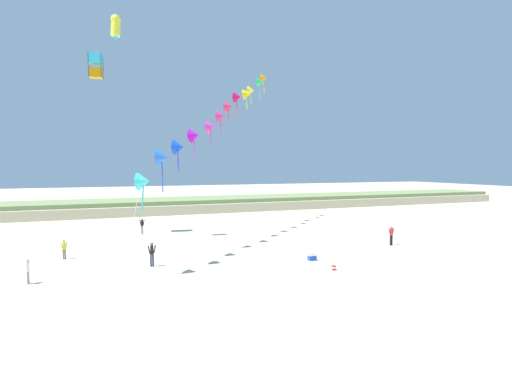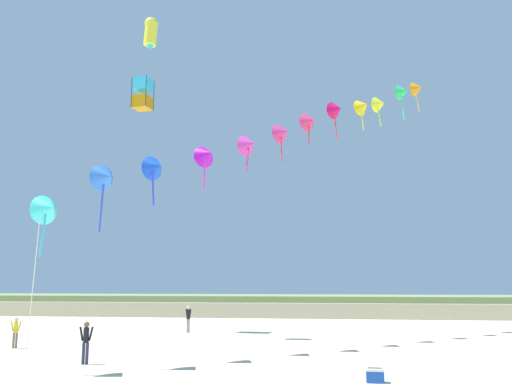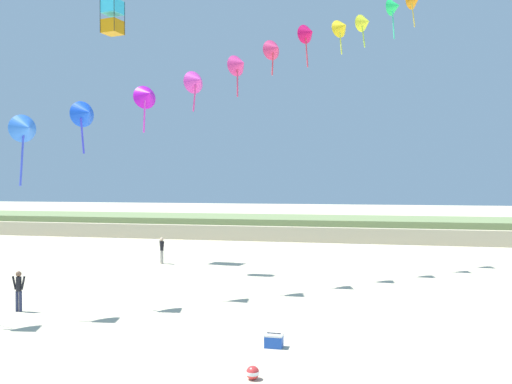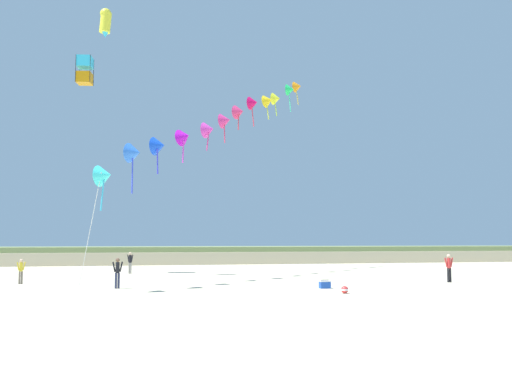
{
  "view_description": "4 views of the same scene",
  "coord_description": "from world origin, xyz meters",
  "px_view_note": "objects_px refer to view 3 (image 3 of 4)",
  "views": [
    {
      "loc": [
        -9.86,
        -19.55,
        6.81
      ],
      "look_at": [
        2.26,
        11.61,
        4.64
      ],
      "focal_mm": 28.0,
      "sensor_mm": 36.0,
      "label": 1
    },
    {
      "loc": [
        2.91,
        -13.04,
        3.21
      ],
      "look_at": [
        -0.31,
        10.42,
        7.14
      ],
      "focal_mm": 38.0,
      "sensor_mm": 36.0,
      "label": 2
    },
    {
      "loc": [
        7.47,
        -11.31,
        5.24
      ],
      "look_at": [
        2.33,
        11.39,
        4.84
      ],
      "focal_mm": 38.0,
      "sensor_mm": 36.0,
      "label": 3
    },
    {
      "loc": [
        -5.98,
        -22.64,
        2.58
      ],
      "look_at": [
        1.85,
        11.86,
        5.77
      ],
      "focal_mm": 38.0,
      "sensor_mm": 36.0,
      "label": 4
    }
  ],
  "objects_px": {
    "person_far_right": "(162,249)",
    "beach_cooler": "(274,341)",
    "person_near_left": "(19,288)",
    "large_kite_low_lead": "(112,17)",
    "beach_ball": "(253,373)"
  },
  "relations": [
    {
      "from": "person_far_right",
      "to": "beach_cooler",
      "type": "distance_m",
      "value": 18.97
    },
    {
      "from": "person_far_right",
      "to": "beach_cooler",
      "type": "relative_size",
      "value": 2.94
    },
    {
      "from": "large_kite_low_lead",
      "to": "beach_ball",
      "type": "relative_size",
      "value": 6.22
    },
    {
      "from": "person_near_left",
      "to": "large_kite_low_lead",
      "type": "relative_size",
      "value": 0.73
    },
    {
      "from": "person_far_right",
      "to": "large_kite_low_lead",
      "type": "relative_size",
      "value": 0.76
    },
    {
      "from": "person_far_right",
      "to": "large_kite_low_lead",
      "type": "distance_m",
      "value": 15.95
    },
    {
      "from": "large_kite_low_lead",
      "to": "beach_ball",
      "type": "bearing_deg",
      "value": -54.04
    },
    {
      "from": "person_near_left",
      "to": "large_kite_low_lead",
      "type": "xyz_separation_m",
      "value": [
        -3.32,
        14.44,
        15.46
      ]
    },
    {
      "from": "beach_cooler",
      "to": "person_near_left",
      "type": "bearing_deg",
      "value": 167.72
    },
    {
      "from": "person_near_left",
      "to": "person_far_right",
      "type": "relative_size",
      "value": 0.97
    },
    {
      "from": "person_far_right",
      "to": "beach_cooler",
      "type": "height_order",
      "value": "person_far_right"
    },
    {
      "from": "person_near_left",
      "to": "beach_ball",
      "type": "xyz_separation_m",
      "value": [
        10.99,
        -5.28,
        -0.77
      ]
    },
    {
      "from": "beach_cooler",
      "to": "beach_ball",
      "type": "relative_size",
      "value": 1.59
    },
    {
      "from": "beach_cooler",
      "to": "large_kite_low_lead",
      "type": "bearing_deg",
      "value": 130.4
    },
    {
      "from": "large_kite_low_lead",
      "to": "beach_ball",
      "type": "xyz_separation_m",
      "value": [
        14.31,
        -19.72,
        -16.23
      ]
    }
  ]
}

